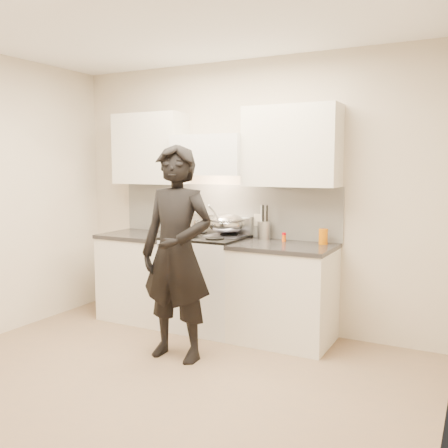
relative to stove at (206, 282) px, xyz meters
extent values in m
plane|color=#86684C|center=(0.30, -1.42, -0.47)|extent=(4.00, 4.00, 0.00)
cube|color=beige|center=(0.30, 0.33, 0.88)|extent=(4.00, 0.04, 2.70)
cube|color=white|center=(0.30, -1.42, 2.22)|extent=(4.00, 3.50, 0.02)
cube|color=silver|center=(0.05, 0.31, 0.71)|extent=(2.50, 0.02, 0.53)
cube|color=#ABABAB|center=(0.00, 0.28, 0.56)|extent=(0.76, 0.08, 0.20)
cube|color=silver|center=(0.00, 0.13, 1.28)|extent=(0.76, 0.40, 0.40)
cylinder|color=#B3B3B3|center=(0.00, -0.05, 1.10)|extent=(0.66, 0.02, 0.02)
cube|color=silver|center=(0.83, 0.16, 1.35)|extent=(0.90, 0.33, 0.75)
cube|color=silver|center=(-0.78, 0.16, 1.35)|extent=(0.80, 0.33, 0.75)
cube|color=beige|center=(0.43, 0.30, 0.63)|extent=(0.08, 0.01, 0.12)
cube|color=silver|center=(0.00, 0.00, -0.01)|extent=(0.76, 0.65, 0.92)
cube|color=black|center=(0.00, 0.00, 0.46)|extent=(0.76, 0.65, 0.02)
cube|color=#B4B0C7|center=(0.16, 0.12, 0.47)|extent=(0.36, 0.34, 0.01)
cylinder|color=#B3B3B3|center=(0.00, -0.29, 0.31)|extent=(0.62, 0.02, 0.02)
cylinder|color=black|center=(-0.18, -0.15, 0.48)|extent=(0.18, 0.18, 0.01)
cylinder|color=black|center=(0.18, -0.15, 0.48)|extent=(0.18, 0.18, 0.01)
cylinder|color=black|center=(-0.18, 0.15, 0.48)|extent=(0.18, 0.18, 0.01)
cylinder|color=black|center=(0.18, 0.15, 0.48)|extent=(0.18, 0.18, 0.01)
cube|color=silver|center=(0.83, 0.00, -0.03)|extent=(0.90, 0.65, 0.88)
cube|color=black|center=(0.83, 0.00, 0.43)|extent=(0.92, 0.67, 0.04)
cube|color=silver|center=(-0.78, 0.00, -0.03)|extent=(0.80, 0.65, 0.88)
cube|color=black|center=(-0.78, 0.00, 0.43)|extent=(0.82, 0.67, 0.04)
ellipsoid|color=#B3B3B3|center=(0.16, 0.15, 0.59)|extent=(0.38, 0.38, 0.21)
torus|color=#B3B3B3|center=(0.16, 0.15, 0.64)|extent=(0.40, 0.40, 0.02)
ellipsoid|color=beige|center=(0.16, 0.15, 0.58)|extent=(0.22, 0.22, 0.10)
cylinder|color=silver|center=(0.11, -0.01, 0.70)|extent=(0.03, 0.28, 0.20)
cylinder|color=#B3B3B3|center=(-0.14, -0.14, 0.56)|extent=(0.27, 0.27, 0.16)
cube|color=#B3B3B3|center=(-0.28, -0.17, 0.62)|extent=(0.05, 0.03, 0.01)
cube|color=#B3B3B3|center=(0.01, -0.12, 0.62)|extent=(0.05, 0.03, 0.01)
cylinder|color=#ABABAB|center=(0.54, 0.21, 0.54)|extent=(0.13, 0.13, 0.18)
cylinder|color=black|center=(0.57, 0.22, 0.63)|extent=(0.01, 0.01, 0.32)
cylinder|color=silver|center=(0.56, 0.24, 0.63)|extent=(0.01, 0.01, 0.32)
cylinder|color=#ABABAB|center=(0.53, 0.24, 0.63)|extent=(0.01, 0.01, 0.32)
cylinder|color=black|center=(0.51, 0.23, 0.63)|extent=(0.01, 0.01, 0.32)
cylinder|color=#ABABAB|center=(0.51, 0.21, 0.63)|extent=(0.01, 0.01, 0.32)
cylinder|color=silver|center=(0.52, 0.19, 0.63)|extent=(0.01, 0.01, 0.32)
cylinder|color=black|center=(0.54, 0.18, 0.63)|extent=(0.01, 0.01, 0.32)
cylinder|color=#ABABAB|center=(0.56, 0.19, 0.63)|extent=(0.01, 0.01, 0.32)
cylinder|color=#F0580A|center=(0.76, 0.17, 0.48)|extent=(0.04, 0.04, 0.06)
cylinder|color=#BB0009|center=(0.76, 0.17, 0.52)|extent=(0.04, 0.04, 0.02)
cylinder|color=#C76303|center=(1.15, 0.18, 0.52)|extent=(0.08, 0.08, 0.15)
imported|color=black|center=(0.17, -0.81, 0.43)|extent=(0.67, 0.45, 1.82)
camera|label=1|loc=(2.44, -4.30, 1.17)|focal=40.00mm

